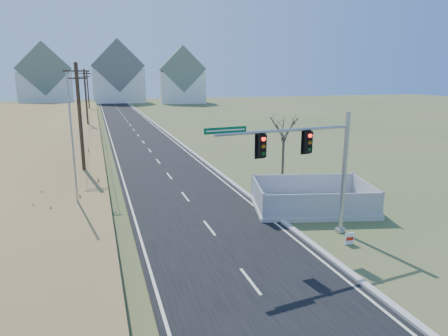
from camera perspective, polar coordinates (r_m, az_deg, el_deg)
ground at (r=18.32m, az=1.40°, el=-13.13°), size 260.00×260.00×0.00m
road at (r=66.22m, az=-13.09°, el=5.75°), size 8.00×180.00×0.06m
curb at (r=66.69m, az=-9.52°, el=6.01°), size 0.30×180.00×0.18m
utility_pole_near at (r=30.71m, az=-19.82°, el=5.94°), size 1.80×0.26×9.00m
utility_pole_mid at (r=60.61m, az=-19.09°, el=9.16°), size 1.80×0.26×9.00m
utility_pole_far at (r=90.57m, az=-18.84°, el=10.24°), size 1.80×0.26×9.00m
condo_nnw at (r=124.14m, az=-24.19°, el=11.44°), size 14.93×11.17×17.03m
condo_n at (r=127.72m, az=-14.90°, el=12.44°), size 15.27×10.20×18.54m
condo_ne at (r=122.19m, az=-6.00°, el=12.43°), size 14.12×10.51×16.52m
traffic_signal_mast at (r=20.04m, az=12.99°, el=0.89°), size 7.92×1.17×6.34m
fence_enclosure at (r=25.51m, az=12.41°, el=-5.01°), size 8.08×6.44×1.63m
open_sign at (r=20.72m, az=17.50°, el=-9.59°), size 0.48×0.09×0.60m
flagpole at (r=23.13m, az=-20.58°, el=0.28°), size 0.37×0.37×8.27m
bare_tree at (r=28.22m, az=8.57°, el=5.84°), size 2.16×2.16×5.71m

